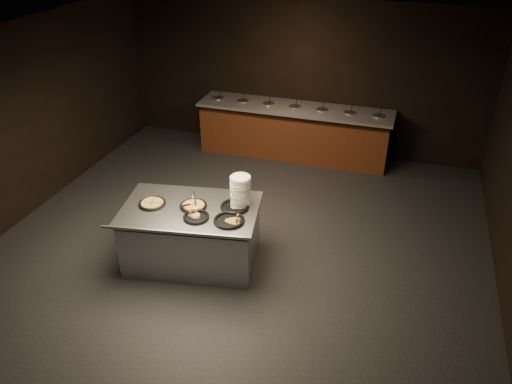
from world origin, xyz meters
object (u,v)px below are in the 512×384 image
serving_counter (192,236)px  plate_stack (241,191)px  pan_veggie_whole (152,203)px  pan_cheese_whole (193,206)px

serving_counter → plate_stack: size_ratio=4.73×
plate_stack → pan_veggie_whole: plate_stack is taller
plate_stack → pan_veggie_whole: size_ratio=1.15×
serving_counter → pan_veggie_whole: size_ratio=5.43×
plate_stack → pan_veggie_whole: (-1.12, -0.36, -0.19)m
serving_counter → pan_cheese_whole: size_ratio=5.45×
plate_stack → pan_cheese_whole: (-0.58, -0.25, -0.19)m
pan_veggie_whole → pan_cheese_whole: (0.55, 0.11, -0.00)m
plate_stack → pan_cheese_whole: bearing=-156.7°
serving_counter → pan_veggie_whole: 0.70m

